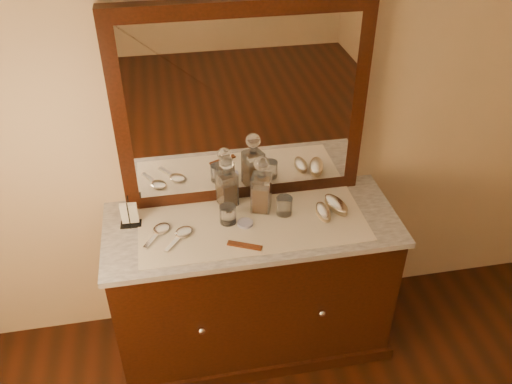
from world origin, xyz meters
TOP-DOWN VIEW (x-y plane):
  - dresser_cabinet at (0.00, 1.96)m, footprint 1.40×0.55m
  - dresser_plinth at (0.00, 1.96)m, footprint 1.46×0.59m
  - knob_left at (-0.30, 1.67)m, footprint 0.04×0.04m
  - knob_right at (0.30, 1.67)m, footprint 0.04×0.04m
  - marble_top at (0.00, 1.96)m, footprint 1.44×0.59m
  - mirror_frame at (0.00, 2.20)m, footprint 1.20×0.08m
  - mirror_glass at (0.00, 2.17)m, footprint 1.06×0.01m
  - lace_runner at (0.00, 1.94)m, footprint 1.10×0.45m
  - pin_dish at (-0.04, 1.94)m, footprint 0.09×0.09m
  - comb at (-0.07, 1.78)m, footprint 0.16×0.10m
  - napkin_rack at (-0.58, 2.05)m, footprint 0.10×0.07m
  - decanter_left at (-0.10, 2.12)m, footprint 0.11×0.11m
  - decanter_right at (0.06, 2.05)m, footprint 0.12×0.12m
  - brush_near at (0.35, 1.94)m, footprint 0.07×0.15m
  - brush_far at (0.43, 1.98)m, footprint 0.12×0.19m
  - hand_mirror_outer at (-0.45, 1.96)m, footprint 0.15×0.19m
  - hand_mirror_inner at (-0.35, 1.91)m, footprint 0.16×0.19m
  - tumblers at (0.03, 1.98)m, footprint 0.36×0.10m

SIDE VIEW (x-z plane):
  - dresser_plinth at x=0.00m, z-range 0.00..0.08m
  - dresser_cabinet at x=0.00m, z-range 0.00..0.82m
  - knob_left at x=-0.30m, z-range 0.43..0.47m
  - knob_right at x=0.30m, z-range 0.43..0.47m
  - marble_top at x=0.00m, z-range 0.82..0.85m
  - lace_runner at x=0.00m, z-range 0.85..0.85m
  - comb at x=-0.07m, z-range 0.85..0.86m
  - pin_dish at x=-0.04m, z-range 0.85..0.87m
  - hand_mirror_outer at x=-0.45m, z-range 0.85..0.87m
  - hand_mirror_inner at x=-0.35m, z-range 0.85..0.87m
  - brush_near at x=0.35m, z-range 0.85..0.89m
  - brush_far at x=0.43m, z-range 0.85..0.90m
  - tumblers at x=0.03m, z-range 0.85..0.95m
  - napkin_rack at x=-0.58m, z-range 0.84..0.98m
  - decanter_left at x=-0.10m, z-range 0.82..1.10m
  - decanter_right at x=0.06m, z-range 0.82..1.13m
  - mirror_frame at x=0.00m, z-range 0.85..1.85m
  - mirror_glass at x=0.00m, z-range 0.92..1.78m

